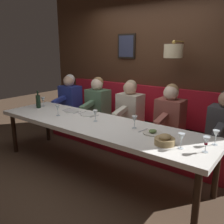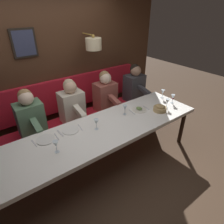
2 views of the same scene
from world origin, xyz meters
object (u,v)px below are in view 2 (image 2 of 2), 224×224
diner_middle (72,103)px  wine_glass_3 (56,144)px  diner_far (30,115)px  wine_glass_6 (173,97)px  wine_glass_4 (96,122)px  bread_bowl (160,108)px  dining_table (101,132)px  diner_near (105,93)px  wine_glass_2 (167,102)px  diner_nearest (135,84)px  wine_glass_1 (163,92)px  wine_glass_0 (125,108)px

diner_middle → wine_glass_3: bearing=144.9°
diner_far → wine_glass_3: (-0.97, -0.03, 0.04)m
wine_glass_3 → wine_glass_6: (0.00, -2.20, -0.00)m
wine_glass_4 → bread_bowl: (-0.18, -1.15, -0.07)m
dining_table → wine_glass_3: size_ratio=20.11×
wine_glass_4 → diner_far: bearing=38.9°
dining_table → diner_near: (0.88, -0.70, 0.13)m
diner_near → wine_glass_2: bearing=-150.5°
diner_nearest → bread_bowl: bearing=160.4°
wine_glass_3 → wine_glass_4: same height
diner_far → wine_glass_6: bearing=-113.3°
dining_table → diner_middle: (0.88, 0.01, 0.13)m
wine_glass_1 → bread_bowl: bearing=126.1°
diner_near → bread_bowl: diner_near is taller
wine_glass_2 → wine_glass_0: bearing=70.3°
wine_glass_0 → wine_glass_1: bearing=-86.9°
dining_table → diner_middle: 0.89m
diner_near → wine_glass_6: bearing=-140.0°
wine_glass_1 → bread_bowl: (-0.32, 0.43, -0.07)m
diner_nearest → diner_far: bearing=90.0°
diner_near → wine_glass_0: 0.78m
wine_glass_2 → wine_glass_4: (0.18, 1.32, 0.00)m
dining_table → wine_glass_0: 0.59m
diner_middle → wine_glass_2: bearing=-128.3°
diner_middle → wine_glass_6: 1.80m
wine_glass_1 → wine_glass_2: size_ratio=1.00×
dining_table → diner_middle: size_ratio=4.17×
wine_glass_2 → diner_near: bearing=29.5°
wine_glass_4 → wine_glass_3: bearing=100.9°
wine_glass_0 → wine_glass_3: same height
diner_near → wine_glass_4: size_ratio=4.82×
wine_glass_0 → bread_bowl: (-0.26, -0.55, -0.07)m
diner_far → wine_glass_4: size_ratio=4.82×
diner_near → diner_far: 1.43m
wine_glass_1 → wine_glass_6: bearing=174.2°
diner_middle → bread_bowl: bearing=-132.6°
wine_glass_3 → wine_glass_4: 0.66m
wine_glass_1 → bread_bowl: size_ratio=0.75×
diner_near → wine_glass_6: diner_near is taller
diner_far → wine_glass_2: bearing=-117.1°
wine_glass_1 → wine_glass_6: (-0.25, 0.03, -0.00)m
wine_glass_1 → diner_nearest: bearing=5.4°
diner_far → diner_middle: bearing=-90.0°
wine_glass_3 → wine_glass_1: bearing=-83.4°
wine_glass_1 → diner_near: bearing=49.6°
diner_near → wine_glass_3: 1.70m
diner_near → diner_far: size_ratio=1.00×
diner_middle → diner_far: 0.71m
wine_glass_1 → diner_far: bearing=72.6°
diner_nearest → wine_glass_1: bearing=-174.6°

